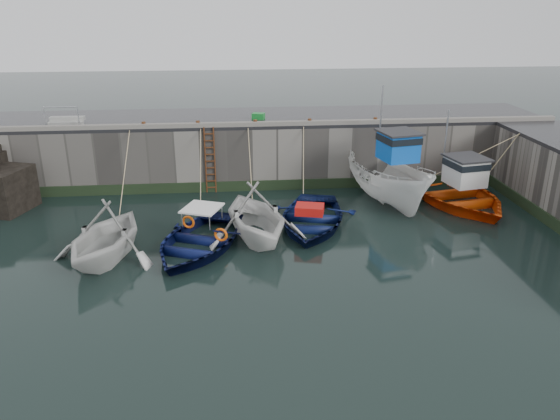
{
  "coord_description": "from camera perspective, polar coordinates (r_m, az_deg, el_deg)",
  "views": [
    {
      "loc": [
        -1.02,
        -15.33,
        8.71
      ],
      "look_at": [
        0.8,
        4.09,
        1.2
      ],
      "focal_mm": 35.0,
      "sensor_mm": 36.0,
      "label": 1
    }
  ],
  "objects": [
    {
      "name": "boat_near_blue_rope",
      "position": [
        24.96,
        -8.05,
        0.42
      ],
      "size": [
        0.04,
        4.73,
        3.1
      ],
      "primitive_type": null,
      "color": "tan",
      "rests_on": "ground"
    },
    {
      "name": "bollard_b",
      "position": [
        26.19,
        -8.58,
        8.9
      ],
      "size": [
        0.18,
        0.18,
        0.28
      ],
      "primitive_type": "cylinder",
      "color": "#3F1E0F",
      "rests_on": "road_back"
    },
    {
      "name": "boat_near_blue",
      "position": [
        20.83,
        -8.52,
        -3.91
      ],
      "size": [
        5.65,
        6.53,
        1.13
      ],
      "primitive_type": "imported",
      "rotation": [
        0.0,
        0.0,
        -0.38
      ],
      "color": "#09113D",
      "rests_on": "ground"
    },
    {
      "name": "ladder",
      "position": [
        26.25,
        -7.32,
        5.15
      ],
      "size": [
        0.51,
        0.08,
        3.2
      ],
      "color": "#3F1E0F",
      "rests_on": "ground"
    },
    {
      "name": "bollard_d",
      "position": [
        26.42,
        3.11,
        9.21
      ],
      "size": [
        0.18,
        0.18,
        0.28
      ],
      "primitive_type": "cylinder",
      "color": "#3F1E0F",
      "rests_on": "road_back"
    },
    {
      "name": "algae_back",
      "position": [
        26.69,
        -2.89,
        2.55
      ],
      "size": [
        30.0,
        0.08,
        0.5
      ],
      "primitive_type": "cube",
      "color": "black",
      "rests_on": "ground"
    },
    {
      "name": "road_back",
      "position": [
        28.41,
        -3.24,
        9.6
      ],
      "size": [
        30.0,
        5.0,
        0.16
      ],
      "primitive_type": "cube",
      "color": "black",
      "rests_on": "quay_back"
    },
    {
      "name": "boat_near_navy_rope",
      "position": [
        25.98,
        2.12,
        1.45
      ],
      "size": [
        0.04,
        3.37,
        3.1
      ],
      "primitive_type": null,
      "color": "tan",
      "rests_on": "ground"
    },
    {
      "name": "bollard_a",
      "position": [
        26.45,
        -14.05,
        8.63
      ],
      "size": [
        0.18,
        0.18,
        0.28
      ],
      "primitive_type": "cylinder",
      "color": "#3F1E0F",
      "rests_on": "road_back"
    },
    {
      "name": "boat_near_blacktrim",
      "position": [
        21.43,
        -2.55,
        -2.94
      ],
      "size": [
        5.27,
        5.74,
        2.54
      ],
      "primitive_type": "imported",
      "rotation": [
        0.0,
        0.0,
        0.26
      ],
      "color": "silver",
      "rests_on": "ground"
    },
    {
      "name": "railing",
      "position": [
        28.19,
        -21.42,
        8.69
      ],
      "size": [
        1.6,
        1.05,
        1.0
      ],
      "color": "#A5A8AD",
      "rests_on": "road_back"
    },
    {
      "name": "boat_near_blacktrim_rope",
      "position": [
        25.26,
        -3.04,
        0.86
      ],
      "size": [
        0.04,
        4.17,
        3.1
      ],
      "primitive_type": null,
      "color": "tan",
      "rests_on": "ground"
    },
    {
      "name": "quay_back",
      "position": [
        28.77,
        -3.17,
        6.51
      ],
      "size": [
        30.0,
        5.0,
        3.0
      ],
      "primitive_type": "cube",
      "color": "slate",
      "rests_on": "ground"
    },
    {
      "name": "boat_near_navy",
      "position": [
        22.68,
        3.27,
        -1.56
      ],
      "size": [
        5.04,
        6.16,
        1.12
      ],
      "primitive_type": "imported",
      "rotation": [
        0.0,
        0.0,
        -0.24
      ],
      "color": "#0A143F",
      "rests_on": "ground"
    },
    {
      "name": "boat_far_white",
      "position": [
        25.43,
        11.36,
        3.11
      ],
      "size": [
        3.68,
        6.83,
        5.5
      ],
      "rotation": [
        0.0,
        0.0,
        0.2
      ],
      "color": "white",
      "rests_on": "ground"
    },
    {
      "name": "boat_near_white",
      "position": [
        20.74,
        -17.55,
        -4.83
      ],
      "size": [
        5.08,
        5.53,
        2.45
      ],
      "primitive_type": "imported",
      "rotation": [
        0.0,
        0.0,
        -0.27
      ],
      "color": "silver",
      "rests_on": "ground"
    },
    {
      "name": "ground",
      "position": [
        17.66,
        -1.36,
        -8.5
      ],
      "size": [
        120.0,
        120.0,
        0.0
      ],
      "primitive_type": "plane",
      "color": "black",
      "rests_on": "ground"
    },
    {
      "name": "kerb_back",
      "position": [
        26.08,
        -3.03,
        8.96
      ],
      "size": [
        30.0,
        0.3,
        0.2
      ],
      "primitive_type": "cube",
      "color": "slate",
      "rests_on": "road_back"
    },
    {
      "name": "fish_crate",
      "position": [
        27.65,
        -2.27,
        9.78
      ],
      "size": [
        0.69,
        0.57,
        0.3
      ],
      "primitive_type": "cube",
      "rotation": [
        0.0,
        0.0,
        -0.31
      ],
      "color": "#17802B",
      "rests_on": "road_back"
    },
    {
      "name": "boat_far_orange",
      "position": [
        26.34,
        17.84,
        1.71
      ],
      "size": [
        5.91,
        7.43,
        4.38
      ],
      "rotation": [
        0.0,
        0.0,
        0.19
      ],
      "color": "#EE4C0C",
      "rests_on": "ground"
    },
    {
      "name": "boat_near_white_rope",
      "position": [
        25.06,
        -15.46,
        -0.08
      ],
      "size": [
        0.04,
        5.25,
        3.1
      ],
      "primitive_type": null,
      "color": "tan",
      "rests_on": "ground"
    },
    {
      "name": "bollard_e",
      "position": [
        27.07,
        9.92,
        9.22
      ],
      "size": [
        0.18,
        0.18,
        0.28
      ],
      "primitive_type": "cylinder",
      "color": "#3F1E0F",
      "rests_on": "road_back"
    },
    {
      "name": "bollard_c",
      "position": [
        26.17,
        -2.6,
        9.11
      ],
      "size": [
        0.18,
        0.18,
        0.28
      ],
      "primitive_type": "cylinder",
      "color": "#3F1E0F",
      "rests_on": "road_back"
    }
  ]
}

